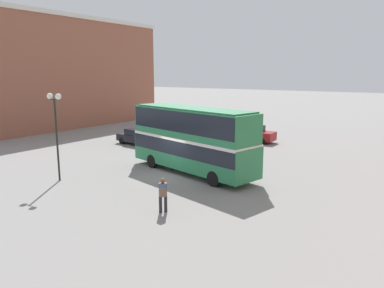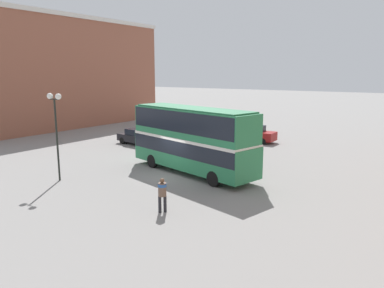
% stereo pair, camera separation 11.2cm
% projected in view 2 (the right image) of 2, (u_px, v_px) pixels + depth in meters
% --- Properties ---
extents(ground_plane, '(240.00, 240.00, 0.00)m').
position_uv_depth(ground_plane, '(171.00, 175.00, 25.35)').
color(ground_plane, gray).
extents(building_row_left, '(11.28, 28.57, 13.67)m').
position_uv_depth(building_row_left, '(51.00, 72.00, 48.32)').
color(building_row_left, '#935642').
rests_on(building_row_left, ground_plane).
extents(double_decker_bus, '(10.42, 4.80, 4.52)m').
position_uv_depth(double_decker_bus, '(192.00, 136.00, 25.42)').
color(double_decker_bus, '#287A4C').
rests_on(double_decker_bus, ground_plane).
extents(pedestrian_foreground, '(0.60, 0.60, 1.75)m').
position_uv_depth(pedestrian_foreground, '(162.00, 192.00, 18.42)').
color(pedestrian_foreground, '#232328').
rests_on(pedestrian_foreground, ground_plane).
extents(parked_car_kerb_near, '(4.20, 2.23, 1.51)m').
position_uv_depth(parked_car_kerb_near, '(137.00, 136.00, 36.05)').
color(parked_car_kerb_near, black).
rests_on(parked_car_kerb_near, ground_plane).
extents(parked_car_kerb_far, '(4.26, 1.90, 1.66)m').
position_uv_depth(parked_car_kerb_far, '(254.00, 134.00, 37.27)').
color(parked_car_kerb_far, maroon).
rests_on(parked_car_kerb_far, ground_plane).
extents(street_lamp_twin_globe, '(1.22, 0.38, 5.58)m').
position_uv_depth(street_lamp_twin_globe, '(55.00, 115.00, 23.29)').
color(street_lamp_twin_globe, black).
rests_on(street_lamp_twin_globe, ground_plane).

